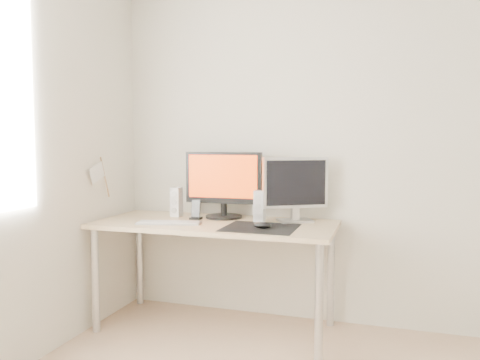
# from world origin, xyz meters

# --- Properties ---
(wall_back) EXTENTS (3.50, 0.00, 3.50)m
(wall_back) POSITION_xyz_m (0.00, 1.75, 1.25)
(wall_back) COLOR white
(wall_back) RESTS_ON ground
(mousepad) EXTENTS (0.45, 0.40, 0.00)m
(mousepad) POSITION_xyz_m (-0.58, 1.27, 0.73)
(mousepad) COLOR black
(mousepad) RESTS_ON desk
(mouse) EXTENTS (0.11, 0.07, 0.04)m
(mouse) POSITION_xyz_m (-0.56, 1.24, 0.75)
(mouse) COLOR black
(mouse) RESTS_ON mousepad
(desk) EXTENTS (1.60, 0.70, 0.73)m
(desk) POSITION_xyz_m (-0.93, 1.38, 0.65)
(desk) COLOR #D1B587
(desk) RESTS_ON ground
(main_monitor) EXTENTS (0.55, 0.26, 0.47)m
(main_monitor) POSITION_xyz_m (-0.93, 1.56, 0.98)
(main_monitor) COLOR black
(main_monitor) RESTS_ON desk
(second_monitor) EXTENTS (0.41, 0.26, 0.43)m
(second_monitor) POSITION_xyz_m (-0.42, 1.56, 0.97)
(second_monitor) COLOR #BDBDBF
(second_monitor) RESTS_ON desk
(speaker_left) EXTENTS (0.07, 0.08, 0.21)m
(speaker_left) POSITION_xyz_m (-1.28, 1.53, 0.84)
(speaker_left) COLOR white
(speaker_left) RESTS_ON desk
(speaker_right) EXTENTS (0.07, 0.08, 0.21)m
(speaker_right) POSITION_xyz_m (-0.65, 1.49, 0.84)
(speaker_right) COLOR silver
(speaker_right) RESTS_ON desk
(keyboard) EXTENTS (0.44, 0.21, 0.02)m
(keyboard) POSITION_xyz_m (-1.19, 1.23, 0.74)
(keyboard) COLOR #B3B3B5
(keyboard) RESTS_ON desk
(phone_dock) EXTENTS (0.08, 0.06, 0.14)m
(phone_dock) POSITION_xyz_m (-1.10, 1.45, 0.77)
(phone_dock) COLOR black
(phone_dock) RESTS_ON desk
(pennant) EXTENTS (0.01, 0.23, 0.29)m
(pennant) POSITION_xyz_m (-1.72, 1.24, 1.05)
(pennant) COLOR #A57F54
(pennant) RESTS_ON wall_left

